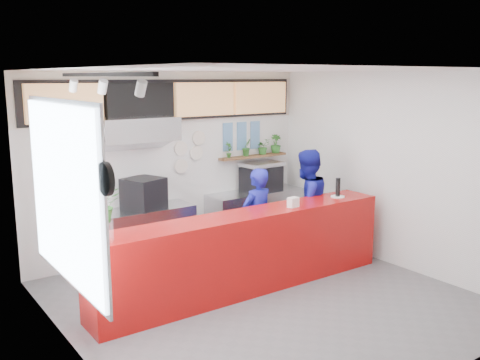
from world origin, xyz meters
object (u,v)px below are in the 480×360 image
service_counter (247,252)px  staff_center (257,220)px  panini_oven (144,193)px  pepper_mill (338,187)px  staff_right (306,205)px  espresso_machine (261,179)px

service_counter → staff_center: size_ratio=2.84×
panini_oven → pepper_mill: bearing=-57.3°
service_counter → staff_right: 1.66m
panini_oven → staff_center: 1.81m
service_counter → panini_oven: panini_oven is taller
staff_center → staff_right: size_ratio=0.89×
staff_right → pepper_mill: bearing=103.1°
staff_right → espresso_machine: bearing=-98.9°
staff_right → staff_center: bearing=-6.3°
service_counter → pepper_mill: bearing=-0.5°
service_counter → staff_center: staff_center is taller
panini_oven → staff_right: size_ratio=0.30×
staff_center → pepper_mill: 1.35m
espresso_machine → staff_center: size_ratio=0.42×
pepper_mill → espresso_machine: bearing=92.6°
pepper_mill → staff_center: bearing=154.5°
panini_oven → staff_center: staff_center is taller
panini_oven → staff_right: bearing=-50.3°
service_counter → panini_oven: bearing=110.4°
service_counter → staff_right: staff_right is taller
staff_right → pepper_mill: staff_right is taller
espresso_machine → panini_oven: bearing=170.9°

